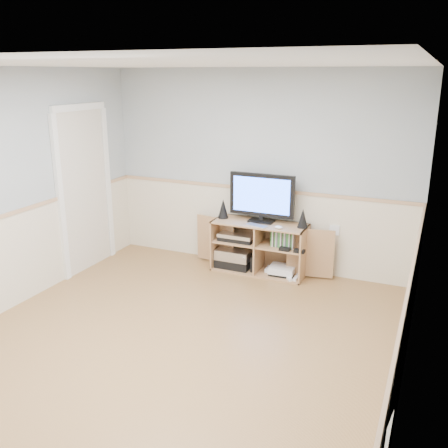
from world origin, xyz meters
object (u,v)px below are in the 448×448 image
(game_consoles, at_px, (282,270))
(keyboard, at_px, (257,225))
(monitor, at_px, (262,196))
(media_cabinet, at_px, (261,246))

(game_consoles, bearing_deg, keyboard, -156.77)
(monitor, distance_m, keyboard, 0.37)
(monitor, bearing_deg, media_cabinet, 90.00)
(media_cabinet, bearing_deg, keyboard, -87.76)
(media_cabinet, relative_size, game_consoles, 4.07)
(monitor, xyz_separation_m, game_consoles, (0.30, -0.06, -0.91))
(keyboard, height_order, game_consoles, keyboard)
(game_consoles, bearing_deg, media_cabinet, 167.73)
(monitor, distance_m, game_consoles, 0.96)
(monitor, height_order, game_consoles, monitor)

